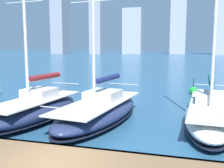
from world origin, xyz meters
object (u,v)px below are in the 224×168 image
Objects in this scene: sailboat_teal at (210,112)px; channel_buoy at (193,91)px; sailboat_maroon at (36,108)px; sailboat_navy at (100,110)px.

sailboat_teal is 7.80× the size of channel_buoy.
sailboat_maroon is at bearing 51.26° from channel_buoy.
sailboat_navy is at bearing -166.47° from sailboat_maroon.
channel_buoy is (0.59, -9.16, -0.30)m from sailboat_teal.
sailboat_navy reaches higher than sailboat_maroon.
channel_buoy is at bearing -86.32° from sailboat_teal.
sailboat_teal is 9.18m from channel_buoy.
sailboat_navy is 1.01× the size of sailboat_maroon.
sailboat_teal is 1.10× the size of sailboat_maroon.
sailboat_navy is 11.52m from channel_buoy.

